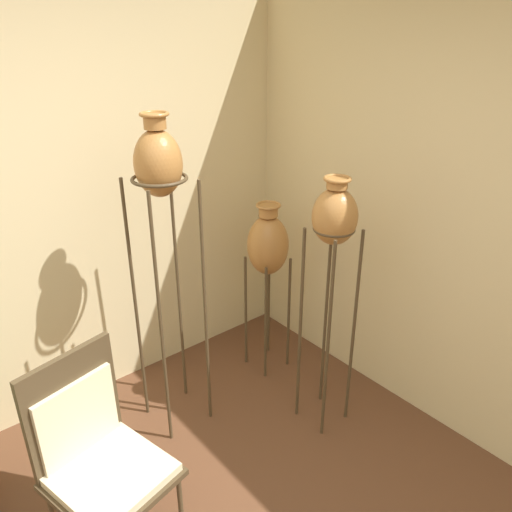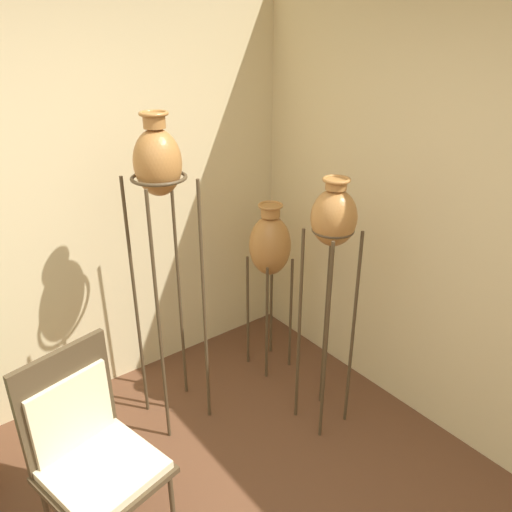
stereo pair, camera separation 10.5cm
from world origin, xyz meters
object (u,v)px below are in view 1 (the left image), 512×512
object	(u,v)px
vase_stand_short	(268,247)
chair	(97,451)
vase_stand_medium	(334,226)
vase_stand_tall	(159,177)

from	to	relation	value
vase_stand_short	chair	world-z (taller)	vase_stand_short
vase_stand_medium	vase_stand_short	world-z (taller)	vase_stand_medium
vase_stand_short	chair	size ratio (longest dim) A/B	1.19
vase_stand_tall	vase_stand_short	world-z (taller)	vase_stand_tall
vase_stand_tall	chair	bearing A→B (deg)	-142.20
vase_stand_tall	vase_stand_medium	world-z (taller)	vase_stand_tall
chair	vase_stand_medium	bearing A→B (deg)	-14.27
vase_stand_tall	vase_stand_short	bearing A→B (deg)	3.16
vase_stand_short	chair	xyz separation A→B (m)	(-1.55, -0.62, -0.36)
vase_stand_medium	chair	size ratio (longest dim) A/B	1.51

